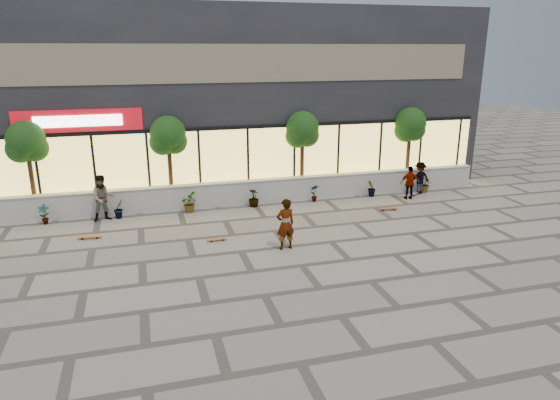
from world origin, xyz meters
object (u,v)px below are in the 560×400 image
object	(u,v)px
skateboard_right_near	(389,208)
skateboard_right_far	(415,193)
tree_mideast	(302,131)
skateboard_center	(217,239)
skater_right_near	(410,183)
skater_right_far	(420,178)
tree_east	(410,127)
skater_left	(103,198)
skateboard_left	(90,236)
tree_midwest	(168,138)
skater_center	(285,224)
tree_west	(27,144)

from	to	relation	value
skateboard_right_near	skateboard_right_far	distance (m)	2.96
tree_mideast	skateboard_center	xyz separation A→B (m)	(-4.78, -4.86, -2.91)
skateboard_right_near	skateboard_right_far	bearing A→B (deg)	45.00
skater_right_near	skateboard_right_far	bearing A→B (deg)	-130.40
skater_right_far	tree_east	bearing A→B (deg)	-94.80
skater_left	skater_right_far	bearing A→B (deg)	-12.79
skater_right_near	skateboard_center	world-z (taller)	skater_right_near
tree_mideast	skater_right_near	bearing A→B (deg)	-24.57
skater_right_near	skateboard_left	world-z (taller)	skater_right_near
tree_east	skateboard_right_near	xyz separation A→B (m)	(-2.68, -3.32, -2.91)
tree_midwest	skateboard_center	distance (m)	5.80
skateboard_center	skateboard_left	world-z (taller)	skateboard_left
skater_right_far	skateboard_center	bearing A→B (deg)	18.43
tree_mideast	skateboard_right_near	size ratio (longest dim) A/B	4.93
skateboard_left	skater_center	bearing A→B (deg)	-17.35
skater_center	skater_right_near	distance (m)	8.24
skateboard_right_near	tree_midwest	bearing A→B (deg)	166.59
skater_left	skater_right_near	xyz separation A→B (m)	(13.25, -0.66, -0.17)
skater_left	skater_right_far	size ratio (longest dim) A/B	1.22
tree_west	skateboard_left	xyz separation A→B (m)	(2.31, -3.38, -2.90)
skater_left	skateboard_right_near	bearing A→B (deg)	-22.20
skater_center	skater_left	xyz separation A→B (m)	(-6.13, 4.81, 0.04)
skater_right_near	skateboard_right_far	distance (m)	1.10
skater_right_far	skateboard_right_near	world-z (taller)	skater_right_far
skater_center	skateboard_center	distance (m)	2.68
tree_west	skateboard_center	xyz separation A→B (m)	(6.72, -4.86, -2.91)
skater_left	skateboard_left	size ratio (longest dim) A/B	2.15
tree_east	skater_right_far	bearing A→B (deg)	-94.45
skater_center	skater_right_far	xyz separation A→B (m)	(8.01, 4.81, -0.13)
skater_left	skateboard_right_near	xyz separation A→B (m)	(11.57, -1.92, -0.86)
skateboard_center	skateboard_right_far	distance (m)	10.49
skater_right_near	tree_east	bearing A→B (deg)	-106.34
skater_center	skateboard_center	size ratio (longest dim) A/B	2.49
skater_right_near	skateboard_right_far	world-z (taller)	skater_right_near
skateboard_center	tree_west	bearing A→B (deg)	141.51
skater_right_near	skateboard_left	bearing A→B (deg)	15.09
skateboard_center	skater_right_near	bearing A→B (deg)	14.17
skater_left	skater_right_far	distance (m)	14.14
tree_west	skateboard_left	world-z (taller)	tree_west
tree_midwest	skater_right_near	distance (m)	10.93
skater_center	tree_mideast	bearing A→B (deg)	-119.72
tree_west	skateboard_right_near	size ratio (longest dim) A/B	4.93
skater_right_near	skateboard_right_near	bearing A→B (deg)	46.48
skater_left	skateboard_right_far	distance (m)	13.94
tree_east	skateboard_right_near	world-z (taller)	tree_east
skater_center	skateboard_right_far	size ratio (longest dim) A/B	2.34
tree_east	skater_right_near	world-z (taller)	tree_east
tree_mideast	skater_center	bearing A→B (deg)	-112.89
tree_midwest	tree_west	bearing A→B (deg)	180.00
skateboard_left	skateboard_right_near	bearing A→B (deg)	6.25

